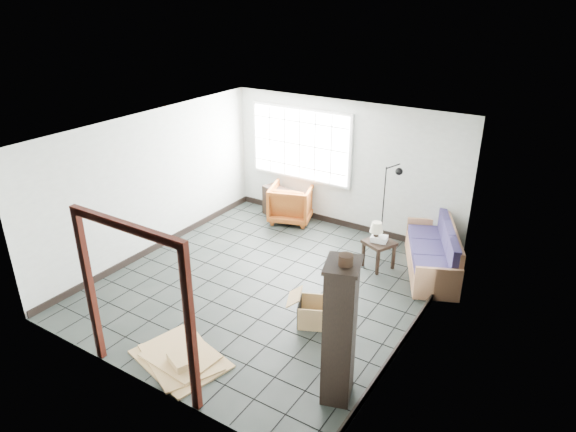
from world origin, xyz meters
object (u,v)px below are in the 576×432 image
Objects in this scene: futon_sofa at (435,256)px; side_table at (379,246)px; armchair at (292,201)px; tall_shelf at (340,332)px.

side_table is at bearing 179.81° from futon_sofa.
armchair is 2.51m from side_table.
tall_shelf reaches higher than armchair.
futon_sofa is 2.35× the size of armchair.
futon_sofa is 0.97m from side_table.
side_table is 0.34× the size of tall_shelf.
armchair is 5.16m from tall_shelf.
armchair is 0.48× the size of tall_shelf.
side_table is 3.30m from tall_shelf.
side_table is at bearing 87.05° from tall_shelf.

